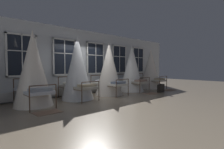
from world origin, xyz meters
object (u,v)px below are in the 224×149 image
cot_fourth (109,69)px  cot_sixth (151,69)px  cot_third (78,68)px  cot_fifth (132,68)px  suitcase_dark (161,88)px  cot_second (33,69)px

cot_fourth → cot_sixth: size_ratio=1.03×
cot_third → cot_fifth: bearing=-90.9°
cot_third → cot_sixth: 5.59m
suitcase_dark → cot_third: bearing=155.1°
cot_fourth → cot_third: bearing=88.0°
cot_fourth → suitcase_dark: cot_fourth is taller
cot_second → suitcase_dark: cot_second is taller
cot_sixth → cot_fourth: bearing=88.7°
cot_second → cot_third: bearing=-88.2°
cot_third → cot_sixth: cot_third is taller
cot_third → cot_sixth: bearing=-91.3°
cot_second → cot_sixth: bearing=-88.8°
cot_third → cot_fourth: size_ratio=1.04×
cot_fourth → cot_sixth: (3.74, 0.02, -0.04)m
cot_fourth → suitcase_dark: 3.21m
cot_second → cot_sixth: cot_second is taller
cot_fourth → cot_sixth: cot_fourth is taller
cot_second → cot_fifth: (5.58, 0.06, -0.02)m
cot_second → cot_third: (1.89, 0.03, 0.01)m
cot_second → cot_fifth: cot_second is taller
cot_second → cot_fifth: 5.58m
cot_second → cot_third: size_ratio=0.99×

